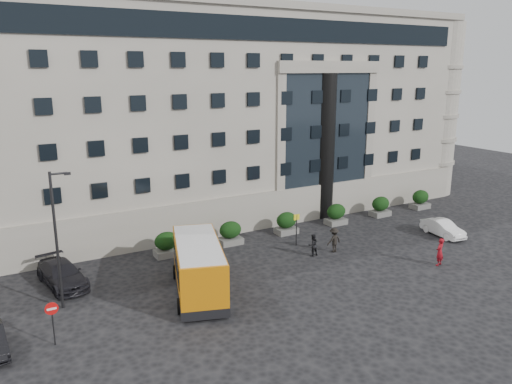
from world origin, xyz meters
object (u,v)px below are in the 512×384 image
hedge_e (380,206)px  hedge_a (167,244)px  hedge_d (336,214)px  white_taxi (443,228)px  pedestrian_c (334,240)px  pedestrian_a (440,252)px  bus_stop_sign (297,224)px  hedge_f (420,199)px  minibus (198,266)px  hedge_c (286,223)px  no_entry_sign (52,315)px  parked_car_c (62,274)px  hedge_b (230,233)px  pedestrian_b (313,245)px  street_lamp (57,236)px

hedge_e → hedge_a: bearing=180.0°
hedge_d → white_taxi: (5.66, -6.80, -0.27)m
hedge_d → pedestrian_c: 6.92m
pedestrian_a → bus_stop_sign: bearing=-67.2°
hedge_f → minibus: size_ratio=0.23×
hedge_c → no_entry_sign: no_entry_sign is taller
hedge_a → hedge_d: same height
hedge_f → bus_stop_sign: bus_stop_sign is taller
hedge_e → parked_car_c: size_ratio=0.36×
hedge_c → white_taxi: bearing=-32.1°
hedge_e → minibus: (-21.18, -6.83, 0.84)m
hedge_e → no_entry_sign: size_ratio=0.79×
hedge_b → pedestrian_b: (4.14, -5.19, -0.10)m
bus_stop_sign → minibus: bearing=-157.8°
hedge_d → no_entry_sign: 26.15m
street_lamp → white_taxi: (29.20, -2.00, -3.71)m
bus_stop_sign → hedge_a: bearing=163.6°
no_entry_sign → hedge_c: bearing=24.5°
hedge_d → white_taxi: size_ratio=0.46×
hedge_b → white_taxi: (16.06, -6.80, -0.27)m
minibus → hedge_c: bearing=50.0°
parked_car_c → white_taxi: bearing=-19.9°
hedge_d → street_lamp: street_lamp is taller
hedge_a → pedestrian_a: pedestrian_a is taller
hedge_c → hedge_e: (10.40, 0.00, 0.00)m
white_taxi → pedestrian_c: pedestrian_c is taller
hedge_d → no_entry_sign: size_ratio=0.79×
hedge_e → pedestrian_c: 11.00m
pedestrian_b → pedestrian_c: 1.85m
hedge_c → pedestrian_a: pedestrian_a is taller
hedge_f → parked_car_c: size_ratio=0.36×
hedge_c → pedestrian_a: size_ratio=0.93×
hedge_b → hedge_c: 5.20m
hedge_d → bus_stop_sign: bearing=-155.3°
street_lamp → minibus: (7.56, -2.03, -2.60)m
hedge_c → street_lamp: (-18.34, -4.80, 3.44)m
hedge_d → minibus: bearing=-156.9°
hedge_b → parked_car_c: size_ratio=0.36×
pedestrian_c → hedge_d: bearing=-134.3°
no_entry_sign → parked_car_c: (1.50, 7.29, -0.91)m
hedge_a → minibus: size_ratio=0.23×
hedge_f → no_entry_sign: bearing=-165.8°
bus_stop_sign → pedestrian_b: size_ratio=1.52×
hedge_a → minibus: 6.89m
hedge_b → white_taxi: 17.44m
pedestrian_b → pedestrian_c: size_ratio=0.88×
hedge_d → street_lamp: bearing=-168.5°
no_entry_sign → pedestrian_b: no_entry_sign is taller
hedge_e → white_taxi: bearing=-86.1°
pedestrian_b → white_taxi: bearing=170.6°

